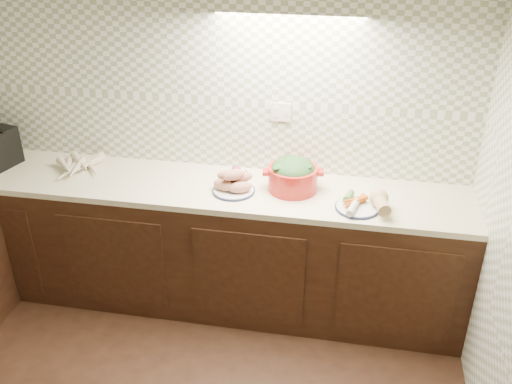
% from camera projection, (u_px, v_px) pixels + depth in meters
% --- Properties ---
extents(room, '(3.60, 3.60, 2.60)m').
position_uv_depth(room, '(58.00, 194.00, 2.03)').
color(room, black).
rests_on(room, ground).
extents(counter, '(3.60, 3.60, 0.90)m').
position_uv_depth(counter, '(39.00, 307.00, 3.29)').
color(counter, black).
rests_on(counter, ground).
extents(parsnip_pile, '(0.48, 0.39, 0.08)m').
position_uv_depth(parsnip_pile, '(81.00, 165.00, 3.85)').
color(parsnip_pile, beige).
rests_on(parsnip_pile, counter).
extents(sweet_potato_plate, '(0.27, 0.27, 0.16)m').
position_uv_depth(sweet_potato_plate, '(234.00, 183.00, 3.56)').
color(sweet_potato_plate, '#171F3C').
rests_on(sweet_potato_plate, counter).
extents(onion_bowl, '(0.13, 0.13, 0.09)m').
position_uv_depth(onion_bowl, '(238.00, 174.00, 3.71)').
color(onion_bowl, black).
rests_on(onion_bowl, counter).
extents(dutch_oven, '(0.39, 0.36, 0.22)m').
position_uv_depth(dutch_oven, '(293.00, 175.00, 3.56)').
color(dutch_oven, '#B11F1A').
rests_on(dutch_oven, counter).
extents(veg_plate, '(0.32, 0.29, 0.12)m').
position_uv_depth(veg_plate, '(367.00, 202.00, 3.38)').
color(veg_plate, '#171F3C').
rests_on(veg_plate, counter).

